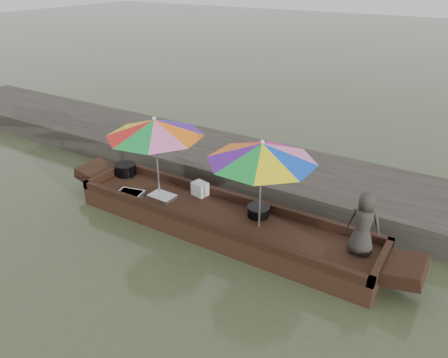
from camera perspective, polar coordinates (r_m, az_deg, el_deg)
The scene contains 11 objects.
water at distance 7.92m, azimuth -0.38°, elevation -6.78°, with size 80.00×80.00×0.00m, color #3F4D2C.
dock at distance 9.49m, azimuth 6.70°, elevation 0.70°, with size 22.00×2.20×0.50m, color #2D2B26.
boat_hull at distance 7.82m, azimuth -0.39°, elevation -5.71°, with size 5.64×1.20×0.35m, color black.
cooking_pot at distance 9.35m, azimuth -12.74°, elevation 1.25°, with size 0.43×0.43×0.23m, color black.
tray_crayfish at distance 8.47m, azimuth -12.15°, elevation -1.97°, with size 0.48×0.34×0.09m, color silver.
tray_scallop at distance 8.31m, azimuth -8.07°, elevation -2.28°, with size 0.48×0.34×0.06m, color silver.
charcoal_grill at distance 7.65m, azimuth 4.50°, elevation -4.27°, with size 0.38×0.38×0.18m, color black.
supply_bag at distance 8.31m, azimuth -3.15°, elevation -1.29°, with size 0.28×0.22×0.26m, color silver.
vendor at distance 6.81m, azimuth 17.77°, elevation -5.57°, with size 0.51×0.33×1.03m, color #342F2A.
umbrella_bow at distance 8.13m, azimuth -8.76°, elevation 2.82°, with size 1.78×1.78×1.55m, color orange, non-canonical shape.
umbrella_stern at distance 7.03m, azimuth 4.79°, elevation -0.82°, with size 1.76×1.76×1.55m, color pink, non-canonical shape.
Camera 1 is at (3.55, -5.61, 4.31)m, focal length 35.00 mm.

